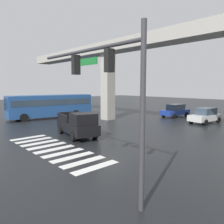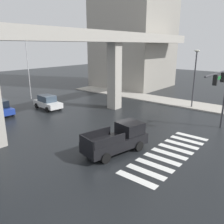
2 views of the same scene
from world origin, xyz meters
The scene contains 10 objects.
ground_plane centered at (0.00, 0.00, 0.00)m, with size 120.00×120.00×0.00m, color black.
crosswalk_stripes centered at (0.00, -4.94, 0.01)m, with size 9.35×2.80×0.01m.
elevated_overpass centered at (0.00, 6.39, 7.96)m, with size 50.56×2.32×9.32m.
sidewalk_east centered at (15.18, 2.00, 0.07)m, with size 4.00×36.00×0.15m, color #ADA89E.
pickup_truck centered at (-2.03, -1.71, 0.99)m, with size 5.39×2.96×2.08m.
sedan_white centered at (1.94, 12.71, 0.85)m, with size 2.28×4.45×1.72m.
sedan_blue centered at (-3.15, 14.76, 0.85)m, with size 2.30×4.46×1.72m.
traffic_signal_mast centered at (6.82, -6.24, 4.39)m, with size 6.49×0.32×6.20m.
street_lamp_near_corner centered at (13.98, -1.23, 4.56)m, with size 0.44×0.70×7.24m.
flagpole centered at (3.82, 19.40, 5.51)m, with size 1.16×0.12×9.45m.
Camera 2 is at (-14.80, -11.59, 7.79)m, focal length 37.10 mm.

